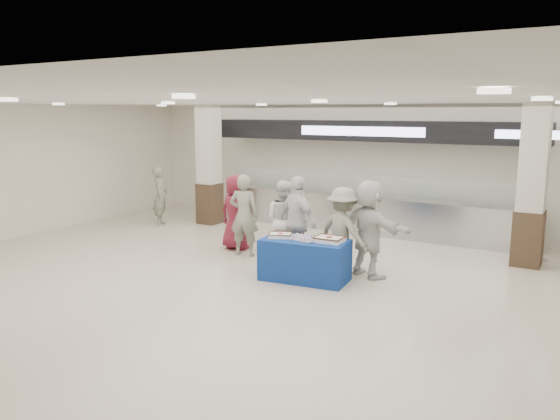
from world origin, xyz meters
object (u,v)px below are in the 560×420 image
Objects in this scene: civilian_white at (369,229)px; soldier_bg at (160,196)px; display_table at (305,260)px; sheet_cake_left at (280,235)px; soldier_a at (244,215)px; cupcake_tray at (304,238)px; civilian_maroon at (236,212)px; soldier_b at (343,232)px; chef_tall at (284,220)px; sheet_cake_right at (329,239)px; chef_short at (298,222)px.

soldier_bg is (-6.56, 1.45, -0.12)m from civilian_white.
display_table is 2.97× the size of sheet_cake_left.
soldier_a is at bearing -144.68° from soldier_bg.
cupcake_tray is 2.70m from civilian_maroon.
display_table is 0.90m from soldier_b.
chef_tall is at bearing -138.46° from soldier_bg.
soldier_bg is (-6.13, 1.63, -0.04)m from soldier_b.
soldier_a is 1.05× the size of soldier_b.
sheet_cake_right is (0.44, 0.09, 0.43)m from display_table.
soldier_b reaches higher than soldier_bg.
soldier_a is at bearing 147.83° from sheet_cake_left.
civilian_white is at bearing 58.23° from sheet_cake_right.
cupcake_tray is at bearing -89.10° from display_table.
display_table is 0.41m from cupcake_tray.
chef_tall is at bearing 134.70° from cupcake_tray.
soldier_bg is (-5.19, 2.33, -0.01)m from sheet_cake_left.
display_table is 6.13m from soldier_bg.
chef_short is 1.09× the size of soldier_b.
soldier_a reaches higher than soldier_bg.
soldier_b is (2.84, -0.56, -0.00)m from civilian_maroon.
sheet_cake_right is at bearing 156.19° from chef_tall.
cupcake_tray is 0.28× the size of chef_short.
sheet_cake_left is 1.63m from civilian_white.
display_table is at bearing 144.55° from chef_tall.
soldier_b is (0.99, -0.05, -0.07)m from chef_short.
sheet_cake_right is 0.45m from cupcake_tray.
sheet_cake_left is at bearing -170.63° from sheet_cake_right.
soldier_bg is (-6.11, 2.18, -0.01)m from sheet_cake_right.
chef_tall is 0.99× the size of soldier_b.
civilian_white is (1.98, -0.26, 0.08)m from chef_tall.
chef_tall is at bearing 147.03° from sheet_cake_right.
sheet_cake_right is 3.04m from civilian_maroon.
sheet_cake_right is at bearing 148.16° from soldier_a.
cupcake_tray is 0.30× the size of civilian_maroon.
soldier_b is (0.01, 0.55, 0.03)m from sheet_cake_right.
soldier_bg is at bearing 2.08° from soldier_b.
sheet_cake_right is 0.29× the size of civilian_white.
sheet_cake_right is at bearing 15.42° from cupcake_tray.
civilian_white is at bearing -140.76° from soldier_b.
cupcake_tray is at bearing -145.96° from soldier_bg.
soldier_b reaches higher than sheet_cake_right.
sheet_cake_right is 0.31× the size of chef_tall.
civilian_white is at bearing -178.32° from chef_tall.
cupcake_tray is at bearing 149.69° from chef_short.
cupcake_tray is (0.00, -0.03, 0.41)m from display_table.
soldier_a reaches higher than civilian_maroon.
civilian_maroon is 0.96× the size of soldier_a.
soldier_b is at bearing 47.39° from display_table.
civilian_maroon reaches higher than chef_tall.
sheet_cake_left is at bearing 127.40° from chef_tall.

